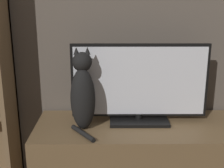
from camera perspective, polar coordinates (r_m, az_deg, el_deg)
The scene contains 3 objects.
tv_stand at distance 2.14m, azimuth 6.77°, elevation -13.42°, with size 1.47×0.52×0.49m.
tv at distance 2.01m, azimuth 5.06°, elevation -0.24°, with size 0.88×0.23×0.51m.
cat at distance 1.90m, azimuth -5.35°, elevation -1.78°, with size 0.16×0.29×0.51m.
Camera 1 is at (-0.26, -0.92, 1.31)m, focal length 50.00 mm.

